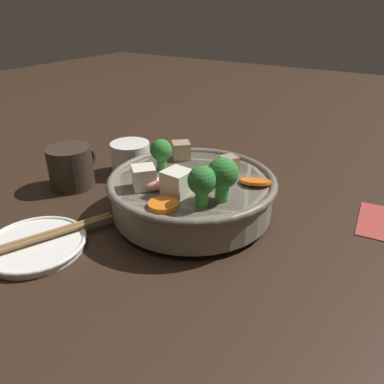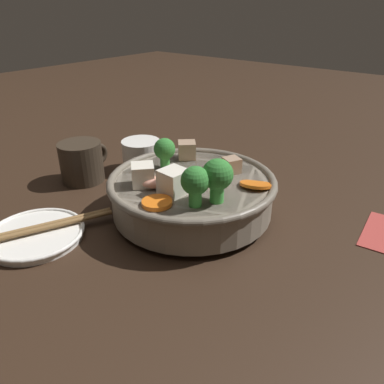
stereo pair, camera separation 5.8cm
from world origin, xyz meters
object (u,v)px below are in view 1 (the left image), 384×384
Objects in this scene: stirfry_bowl at (192,191)px; chopsticks_pair at (34,239)px; tea_cup at (131,157)px; side_saucer at (35,245)px; dark_mug at (71,167)px.

stirfry_bowl is 0.24m from chopsticks_pair.
tea_cup is (0.08, 0.19, -0.01)m from stirfry_bowl.
stirfry_bowl reaches higher than side_saucer.
chopsticks_pair reaches higher than side_saucer.
dark_mug reaches higher than chopsticks_pair.
side_saucer is (-0.19, 0.13, -0.04)m from stirfry_bowl.
tea_cup is 0.12m from dark_mug.
tea_cup is at bearing 67.68° from stirfry_bowl.
side_saucer is at bearing -167.73° from tea_cup.
stirfry_bowl is 1.88× the size of side_saucer.
tea_cup is at bearing 12.27° from chopsticks_pair.
chopsticks_pair is (-0.19, 0.13, -0.03)m from stirfry_bowl.
tea_cup is at bearing -25.47° from dark_mug.
dark_mug reaches higher than side_saucer.
tea_cup is 0.36× the size of chopsticks_pair.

